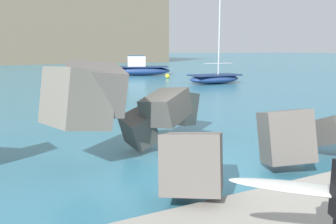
% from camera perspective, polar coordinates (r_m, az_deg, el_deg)
% --- Properties ---
extents(ground_plane, '(400.00, 400.00, 0.00)m').
position_cam_1_polar(ground_plane, '(8.41, 5.44, -9.62)').
color(ground_plane, teal).
extents(breakwater_jetty, '(31.16, 6.50, 2.59)m').
position_cam_1_polar(breakwater_jetty, '(8.17, -7.00, -2.22)').
color(breakwater_jetty, '#4C4944').
rests_on(breakwater_jetty, ground).
extents(boat_near_left, '(4.62, 2.22, 8.23)m').
position_cam_1_polar(boat_near_left, '(29.63, 7.52, 5.45)').
color(boat_near_left, navy).
rests_on(boat_near_left, ground).
extents(boat_mid_centre, '(6.61, 4.19, 2.17)m').
position_cam_1_polar(boat_mid_centre, '(38.57, -4.49, 6.92)').
color(boat_mid_centre, navy).
rests_on(boat_mid_centre, ground).
extents(mooring_buoy_inner, '(0.44, 0.44, 0.44)m').
position_cam_1_polar(mooring_buoy_inner, '(34.62, -0.09, 5.81)').
color(mooring_buoy_inner, yellow).
rests_on(mooring_buoy_inner, ground).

